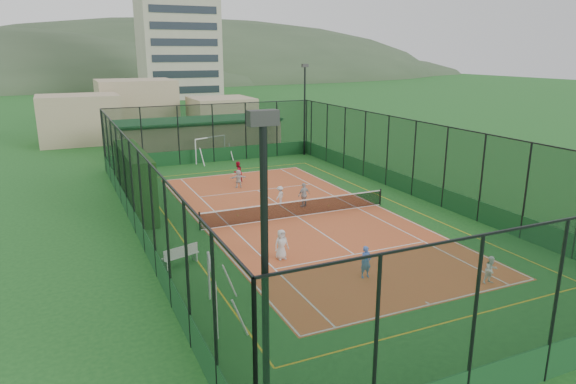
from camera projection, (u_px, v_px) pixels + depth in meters
name	position (u px, v px, depth m)	size (l,w,h in m)	color
ground	(297.00, 217.00, 29.99)	(300.00, 300.00, 0.00)	#1D5520
court_slab	(297.00, 216.00, 29.99)	(11.17, 23.97, 0.01)	#CC4F2D
tennis_net	(297.00, 208.00, 29.85)	(11.67, 0.12, 1.06)	black
perimeter_fence	(297.00, 175.00, 29.33)	(18.12, 34.12, 5.00)	black
floodlight_sw	(265.00, 305.00, 10.90)	(0.60, 0.26, 8.25)	black
floodlight_ne	(305.00, 110.00, 46.90)	(0.60, 0.26, 8.25)	black
clubhouse	(199.00, 136.00, 48.90)	(15.20, 7.20, 3.15)	tan
apartment_tower	(177.00, 22.00, 102.83)	(15.00, 12.00, 30.00)	beige
distant_hills	(94.00, 82.00, 161.79)	(200.00, 60.00, 24.00)	#384C33
hedge_left	(135.00, 180.00, 30.93)	(1.26, 8.37, 3.66)	black
white_bench	(180.00, 255.00, 23.08)	(1.73, 0.48, 0.97)	white
futsal_goal_near	(212.00, 293.00, 18.37)	(0.88, 3.04, 1.96)	white
futsal_goal_far	(211.00, 149.00, 44.69)	(3.31, 0.96, 2.14)	white
child_near_left	(281.00, 244.00, 23.68)	(0.70, 0.45, 1.42)	white
child_near_mid	(366.00, 262.00, 21.75)	(0.51, 0.33, 1.40)	#436CC0
child_near_right	(491.00, 270.00, 21.19)	(0.58, 0.45, 1.20)	white
child_far_left	(280.00, 195.00, 32.23)	(0.76, 0.44, 1.17)	silver
child_far_right	(304.00, 195.00, 31.68)	(0.89, 0.37, 1.51)	silver
child_far_back	(238.00, 179.00, 36.19)	(1.19, 0.38, 1.29)	white
coach	(238.00, 172.00, 37.62)	(0.75, 0.59, 1.55)	#B3132E
tennis_balls	(285.00, 210.00, 31.10)	(5.90, 0.50, 0.07)	#CCE033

